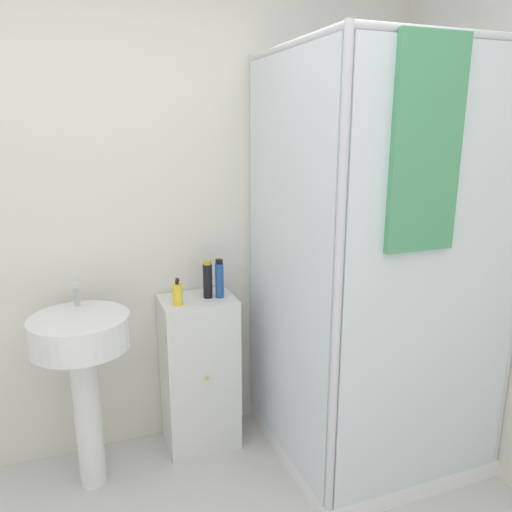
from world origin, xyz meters
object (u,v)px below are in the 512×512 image
sink (82,356)px  soap_dispenser (177,294)px  shampoo_bottle_blue (219,279)px  shampoo_bottle_tall_black (208,279)px

sink → soap_dispenser: 0.53m
soap_dispenser → shampoo_bottle_blue: 0.24m
soap_dispenser → shampoo_bottle_tall_black: (0.17, 0.05, 0.04)m
soap_dispenser → shampoo_bottle_blue: (0.23, 0.03, 0.04)m
sink → shampoo_bottle_tall_black: bearing=11.5°
sink → shampoo_bottle_blue: shampoo_bottle_blue is taller
sink → soap_dispenser: size_ratio=7.15×
soap_dispenser → shampoo_bottle_tall_black: size_ratio=0.70×
soap_dispenser → shampoo_bottle_blue: bearing=8.5°
sink → shampoo_bottle_tall_black: size_ratio=4.98×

